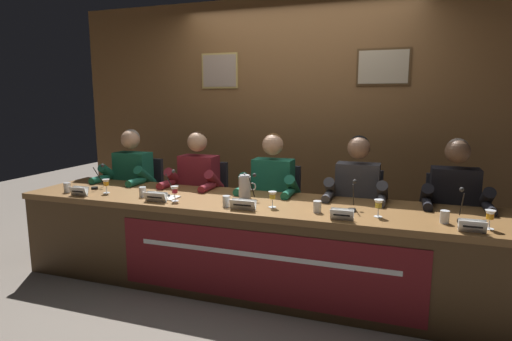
{
  "coord_description": "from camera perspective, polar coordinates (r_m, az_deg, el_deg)",
  "views": [
    {
      "loc": [
        1.08,
        -3.12,
        1.54
      ],
      "look_at": [
        0.0,
        0.0,
        0.97
      ],
      "focal_mm": 29.4,
      "sensor_mm": 36.0,
      "label": 1
    }
  ],
  "objects": [
    {
      "name": "chair_left",
      "position": [
        4.29,
        -6.95,
        -5.16
      ],
      "size": [
        0.44,
        0.44,
        0.91
      ],
      "color": "black",
      "rests_on": "ground_plane"
    },
    {
      "name": "juice_glass_left",
      "position": [
        3.44,
        -11.0,
        -2.72
      ],
      "size": [
        0.06,
        0.06,
        0.12
      ],
      "color": "white",
      "rests_on": "conference_table"
    },
    {
      "name": "panelist_center",
      "position": [
        3.77,
        1.98,
        -2.84
      ],
      "size": [
        0.51,
        0.48,
        1.24
      ],
      "color": "black",
      "rests_on": "ground_plane"
    },
    {
      "name": "microphone_far_left",
      "position": [
        4.14,
        -20.78,
        -1.25
      ],
      "size": [
        0.06,
        0.17,
        0.22
      ],
      "color": "black",
      "rests_on": "conference_table"
    },
    {
      "name": "document_stack_left",
      "position": [
        3.58,
        -12.23,
        -3.59
      ],
      "size": [
        0.22,
        0.16,
        0.01
      ],
      "color": "white",
      "rests_on": "conference_table"
    },
    {
      "name": "panelist_far_right",
      "position": [
        3.63,
        25.39,
        -4.25
      ],
      "size": [
        0.51,
        0.48,
        1.24
      ],
      "color": "black",
      "rests_on": "ground_plane"
    },
    {
      "name": "nameplate_far_right",
      "position": [
        2.93,
        27.36,
        -6.74
      ],
      "size": [
        0.16,
        0.06,
        0.08
      ],
      "color": "white",
      "rests_on": "conference_table"
    },
    {
      "name": "microphone_right",
      "position": [
        3.19,
        13.04,
        -3.96
      ],
      "size": [
        0.06,
        0.17,
        0.22
      ],
      "color": "black",
      "rests_on": "conference_table"
    },
    {
      "name": "microphone_far_right",
      "position": [
        3.16,
        26.21,
        -4.87
      ],
      "size": [
        0.06,
        0.17,
        0.22
      ],
      "color": "black",
      "rests_on": "conference_table"
    },
    {
      "name": "juice_glass_right",
      "position": [
        3.05,
        16.33,
        -4.52
      ],
      "size": [
        0.06,
        0.06,
        0.12
      ],
      "color": "white",
      "rests_on": "conference_table"
    },
    {
      "name": "water_cup_right",
      "position": [
        3.09,
        8.33,
        -4.97
      ],
      "size": [
        0.06,
        0.06,
        0.08
      ],
      "color": "silver",
      "rests_on": "conference_table"
    },
    {
      "name": "microphone_center",
      "position": [
        3.37,
        -0.69,
        -2.97
      ],
      "size": [
        0.06,
        0.17,
        0.22
      ],
      "color": "black",
      "rests_on": "conference_table"
    },
    {
      "name": "nameplate_far_left",
      "position": [
        3.88,
        -22.94,
        -2.6
      ],
      "size": [
        0.16,
        0.06,
        0.08
      ],
      "color": "white",
      "rests_on": "conference_table"
    },
    {
      "name": "wall_back_panelled",
      "position": [
        4.61,
        5.58,
        6.73
      ],
      "size": [
        5.27,
        0.14,
        2.6
      ],
      "color": "brown",
      "rests_on": "ground_plane"
    },
    {
      "name": "chair_far_right",
      "position": [
        3.9,
        24.79,
        -7.53
      ],
      "size": [
        0.44,
        0.44,
        0.91
      ],
      "color": "black",
      "rests_on": "ground_plane"
    },
    {
      "name": "conference_table",
      "position": [
        3.35,
        -0.59,
        -8.21
      ],
      "size": [
        4.07,
        0.83,
        0.72
      ],
      "color": "brown",
      "rests_on": "ground_plane"
    },
    {
      "name": "nameplate_left",
      "position": [
        3.46,
        -13.49,
        -3.51
      ],
      "size": [
        0.19,
        0.06,
        0.08
      ],
      "color": "white",
      "rests_on": "conference_table"
    },
    {
      "name": "nameplate_center",
      "position": [
        3.12,
        -1.73,
        -4.67
      ],
      "size": [
        0.2,
        0.06,
        0.08
      ],
      "color": "white",
      "rests_on": "conference_table"
    },
    {
      "name": "panelist_right",
      "position": [
        3.62,
        13.46,
        -3.61
      ],
      "size": [
        0.51,
        0.48,
        1.24
      ],
      "color": "black",
      "rests_on": "ground_plane"
    },
    {
      "name": "water_cup_left",
      "position": [
        3.66,
        -15.16,
        -2.9
      ],
      "size": [
        0.06,
        0.06,
        0.08
      ],
      "color": "silver",
      "rests_on": "conference_table"
    },
    {
      "name": "panelist_left",
      "position": [
        4.05,
        -8.27,
        -2.05
      ],
      "size": [
        0.51,
        0.48,
        1.24
      ],
      "color": "black",
      "rests_on": "ground_plane"
    },
    {
      "name": "chair_far_left",
      "position": [
        4.66,
        -15.33,
        -4.24
      ],
      "size": [
        0.44,
        0.44,
        0.91
      ],
      "color": "black",
      "rests_on": "ground_plane"
    },
    {
      "name": "juice_glass_center",
      "position": [
        3.18,
        2.24,
        -3.54
      ],
      "size": [
        0.06,
        0.06,
        0.12
      ],
      "color": "white",
      "rests_on": "conference_table"
    },
    {
      "name": "panelist_far_left",
      "position": [
        4.44,
        -16.94,
        -1.33
      ],
      "size": [
        0.51,
        0.48,
        1.24
      ],
      "color": "black",
      "rests_on": "ground_plane"
    },
    {
      "name": "juice_glass_far_right",
      "position": [
        3.04,
        29.24,
        -5.43
      ],
      "size": [
        0.06,
        0.06,
        0.12
      ],
      "color": "white",
      "rests_on": "conference_table"
    },
    {
      "name": "microphone_left",
      "position": [
        3.62,
        -11.77,
        -2.3
      ],
      "size": [
        0.06,
        0.17,
        0.22
      ],
      "color": "black",
      "rests_on": "conference_table"
    },
    {
      "name": "chair_right",
      "position": [
        3.89,
        13.6,
        -6.93
      ],
      "size": [
        0.44,
        0.44,
        0.91
      ],
      "color": "black",
      "rests_on": "ground_plane"
    },
    {
      "name": "water_cup_far_right",
      "position": [
        3.06,
        24.28,
        -5.85
      ],
      "size": [
        0.06,
        0.06,
        0.08
      ],
      "color": "silver",
      "rests_on": "conference_table"
    },
    {
      "name": "water_cup_far_left",
      "position": [
        4.06,
        -24.29,
        -2.19
      ],
      "size": [
        0.06,
        0.06,
        0.08
      ],
      "color": "silver",
      "rests_on": "conference_table"
    },
    {
      "name": "nameplate_right",
      "position": [
        2.92,
        11.62,
        -5.89
      ],
      "size": [
        0.16,
        0.06,
        0.08
      ],
      "color": "white",
      "rests_on": "conference_table"
    },
    {
      "name": "water_cup_center",
      "position": [
        3.22,
        -4.03,
        -4.26
      ],
      "size": [
        0.06,
        0.06,
        0.08
      ],
      "color": "silver",
      "rests_on": "conference_table"
    },
    {
      "name": "ground_plane",
      "position": [
        3.64,
        0.0,
        -15.27
      ],
      "size": [
        12.0,
        12.0,
        0.0
      ],
      "primitive_type": "plane",
      "color": "#70665B"
    },
    {
      "name": "water_pitcher_central",
      "position": [
        3.5,
        -1.53,
        -2.18
      ],
      "size": [
        0.15,
        0.1,
        0.21
      ],
      "color": "silver",
      "rests_on": "conference_table"
    },
    {
      "name": "juice_glass_far_left",
      "position": [
        3.89,
        -19.73,
        -1.67
      ],
      "size": [
        0.06,
        0.06,
        0.12
      ],
      "color": "white",
      "rests_on": "conference_table"
    },
    {
      "name": "chair_center",
      "position": [
        4.02,
        2.8,
        -6.1
      ],
      "size": [
        0.44,
        0.44,
        0.91
      ],
      "color": "black",
      "rests_on": "ground_plane"
    }
  ]
}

